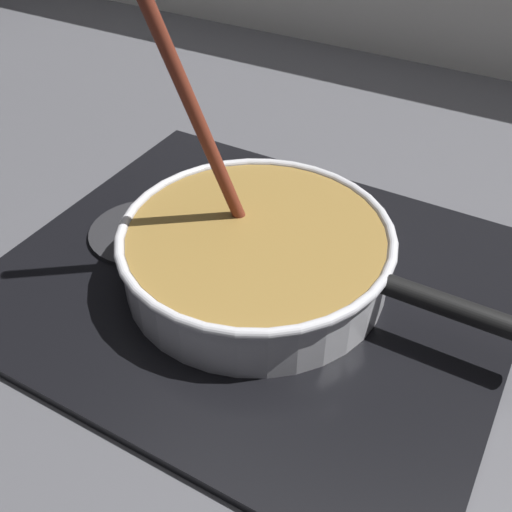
% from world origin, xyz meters
% --- Properties ---
extents(ground, '(2.40, 1.60, 0.04)m').
position_xyz_m(ground, '(0.00, 0.00, -0.02)').
color(ground, '#4C4C51').
extents(hob_plate, '(0.56, 0.48, 0.01)m').
position_xyz_m(hob_plate, '(-0.03, 0.06, 0.01)').
color(hob_plate, black).
rests_on(hob_plate, ground).
extents(burner_ring, '(0.17, 0.17, 0.01)m').
position_xyz_m(burner_ring, '(-0.03, 0.06, 0.02)').
color(burner_ring, '#592D0C').
rests_on(burner_ring, hob_plate).
extents(spare_burner, '(0.13, 0.13, 0.01)m').
position_xyz_m(spare_burner, '(-0.19, 0.06, 0.01)').
color(spare_burner, '#262628').
rests_on(spare_burner, hob_plate).
extents(cooking_pan, '(0.45, 0.30, 0.32)m').
position_xyz_m(cooking_pan, '(-0.03, 0.06, 0.05)').
color(cooking_pan, silver).
rests_on(cooking_pan, hob_plate).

